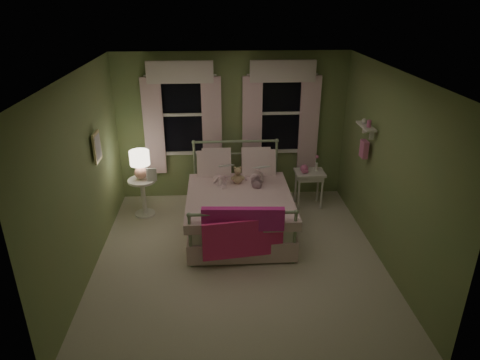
{
  "coord_description": "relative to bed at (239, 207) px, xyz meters",
  "views": [
    {
      "loc": [
        -0.29,
        -5.15,
        3.48
      ],
      "look_at": [
        0.04,
        0.47,
        1.0
      ],
      "focal_mm": 32.0,
      "sensor_mm": 36.0,
      "label": 1
    }
  ],
  "objects": [
    {
      "name": "bud_vase",
      "position": [
        1.39,
        0.78,
        0.41
      ],
      "size": [
        0.06,
        0.06,
        0.28
      ],
      "color": "white",
      "rests_on": "nightstand_right"
    },
    {
      "name": "pink_toy",
      "position": [
        1.17,
        0.73,
        0.32
      ],
      "size": [
        0.14,
        0.19,
        0.14
      ],
      "color": "pink",
      "rests_on": "nightstand_right"
    },
    {
      "name": "child_right",
      "position": [
        0.28,
        0.42,
        0.58
      ],
      "size": [
        0.39,
        0.3,
        0.78
      ],
      "primitive_type": "imported",
      "rotation": [
        0.0,
        0.0,
        3.12
      ],
      "color": "#F7D1DD",
      "rests_on": "bed"
    },
    {
      "name": "book_left",
      "position": [
        -0.28,
        0.17,
        0.58
      ],
      "size": [
        0.22,
        0.16,
        0.26
      ],
      "primitive_type": "imported",
      "rotation": [
        1.22,
        0.0,
        0.25
      ],
      "color": "beige",
      "rests_on": "child_left"
    },
    {
      "name": "nightstand_right",
      "position": [
        1.27,
        0.73,
        0.17
      ],
      "size": [
        0.5,
        0.4,
        0.64
      ],
      "color": "white",
      "rests_on": "ground"
    },
    {
      "name": "book_right",
      "position": [
        0.28,
        0.17,
        0.54
      ],
      "size": [
        0.22,
        0.17,
        0.26
      ],
      "primitive_type": "imported",
      "rotation": [
        1.22,
        0.0,
        0.34
      ],
      "color": "beige",
      "rests_on": "child_right"
    },
    {
      "name": "bed",
      "position": [
        0.0,
        0.0,
        0.0
      ],
      "size": [
        1.58,
        2.04,
        1.18
      ],
      "color": "white",
      "rests_on": "ground"
    },
    {
      "name": "window_left",
      "position": [
        -0.89,
        1.21,
        1.24
      ],
      "size": [
        1.34,
        0.13,
        1.96
      ],
      "color": "black",
      "rests_on": "room_shell"
    },
    {
      "name": "teddy_bear",
      "position": [
        -0.0,
        0.26,
        0.41
      ],
      "size": [
        0.22,
        0.18,
        0.3
      ],
      "color": "tan",
      "rests_on": "bed"
    },
    {
      "name": "nightstand_left",
      "position": [
        -1.57,
        0.57,
        0.03
      ],
      "size": [
        0.46,
        0.46,
        0.65
      ],
      "color": "white",
      "rests_on": "ground"
    },
    {
      "name": "wall_shelf",
      "position": [
        1.85,
        -0.12,
        1.14
      ],
      "size": [
        0.15,
        0.5,
        0.6
      ],
      "color": "white",
      "rests_on": "room_shell"
    },
    {
      "name": "child_left",
      "position": [
        -0.28,
        0.42,
        0.57
      ],
      "size": [
        0.3,
        0.21,
        0.76
      ],
      "primitive_type": "imported",
      "rotation": [
        0.0,
        0.0,
        3.25
      ],
      "color": "#F7D1DD",
      "rests_on": "bed"
    },
    {
      "name": "table_lamp",
      "position": [
        -1.57,
        0.57,
        0.57
      ],
      "size": [
        0.32,
        0.32,
        0.48
      ],
      "color": "tan",
      "rests_on": "nightstand_left"
    },
    {
      "name": "room_shell",
      "position": [
        -0.04,
        -0.82,
        0.92
      ],
      "size": [
        4.2,
        4.2,
        4.2
      ],
      "color": "beige",
      "rests_on": "ground"
    },
    {
      "name": "pink_throw",
      "position": [
        0.0,
        -1.03,
        0.23
      ],
      "size": [
        1.1,
        0.25,
        0.71
      ],
      "color": "#D52993",
      "rests_on": "bed"
    },
    {
      "name": "window_right",
      "position": [
        0.81,
        1.21,
        1.24
      ],
      "size": [
        1.34,
        0.13,
        1.96
      ],
      "color": "black",
      "rests_on": "room_shell"
    },
    {
      "name": "framed_picture",
      "position": [
        -1.99,
        -0.22,
        1.12
      ],
      "size": [
        0.03,
        0.32,
        0.42
      ],
      "color": "beige",
      "rests_on": "room_shell"
    },
    {
      "name": "book_nightstand",
      "position": [
        -1.47,
        0.49,
        0.27
      ],
      "size": [
        0.16,
        0.22,
        0.02
      ],
      "primitive_type": "imported",
      "rotation": [
        0.0,
        0.0,
        -0.0
      ],
      "color": "beige",
      "rests_on": "nightstand_left"
    }
  ]
}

